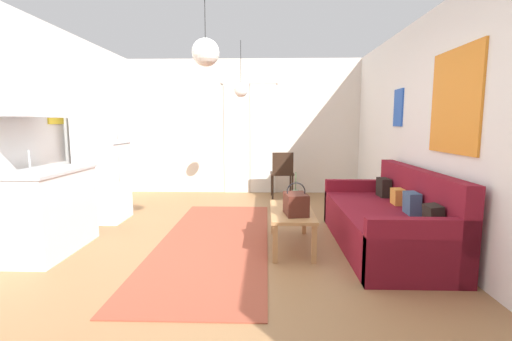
{
  "coord_description": "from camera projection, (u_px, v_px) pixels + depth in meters",
  "views": [
    {
      "loc": [
        0.46,
        -3.45,
        1.38
      ],
      "look_at": [
        0.31,
        1.4,
        0.74
      ],
      "focal_mm": 25.16,
      "sensor_mm": 36.0,
      "label": 1
    }
  ],
  "objects": [
    {
      "name": "ground_plane",
      "position": [
        221.0,
        266.0,
        3.62
      ],
      "size": [
        5.14,
        7.91,
        0.1
      ],
      "primitive_type": "cube",
      "color": "#996D44"
    },
    {
      "name": "wall_back",
      "position": [
        244.0,
        127.0,
        7.11
      ],
      "size": [
        4.74,
        0.13,
        2.62
      ],
      "color": "silver",
      "rests_on": "ground_plane"
    },
    {
      "name": "wall_right",
      "position": [
        464.0,
        130.0,
        3.38
      ],
      "size": [
        0.12,
        7.51,
        2.62
      ],
      "color": "white",
      "rests_on": "ground_plane"
    },
    {
      "name": "area_rug",
      "position": [
        214.0,
        241.0,
        4.22
      ],
      "size": [
        1.25,
        3.47,
        0.01
      ],
      "primitive_type": "cube",
      "color": "#9E4733",
      "rests_on": "ground_plane"
    },
    {
      "name": "couch",
      "position": [
        389.0,
        222.0,
        4.0
      ],
      "size": [
        0.92,
        2.15,
        0.88
      ],
      "color": "maroon",
      "rests_on": "ground_plane"
    },
    {
      "name": "coffee_table",
      "position": [
        291.0,
        215.0,
        4.0
      ],
      "size": [
        0.47,
        1.04,
        0.42
      ],
      "color": "#B27F4C",
      "rests_on": "ground_plane"
    },
    {
      "name": "bamboo_vase",
      "position": [
        295.0,
        197.0,
        4.31
      ],
      "size": [
        0.08,
        0.08,
        0.38
      ],
      "color": "#47704C",
      "rests_on": "coffee_table"
    },
    {
      "name": "handbag",
      "position": [
        296.0,
        204.0,
        3.77
      ],
      "size": [
        0.26,
        0.34,
        0.35
      ],
      "color": "#512319",
      "rests_on": "coffee_table"
    },
    {
      "name": "refrigerator",
      "position": [
        103.0,
        161.0,
        5.05
      ],
      "size": [
        0.6,
        0.6,
        1.71
      ],
      "color": "white",
      "rests_on": "ground_plane"
    },
    {
      "name": "kitchen_counter",
      "position": [
        43.0,
        177.0,
        3.79
      ],
      "size": [
        0.58,
        1.1,
        2.1
      ],
      "color": "silver",
      "rests_on": "ground_plane"
    },
    {
      "name": "accent_chair",
      "position": [
        282.0,
        172.0,
        6.61
      ],
      "size": [
        0.44,
        0.42,
        0.86
      ],
      "rotation": [
        0.0,
        0.0,
        3.18
      ],
      "color": "black",
      "rests_on": "ground_plane"
    },
    {
      "name": "pendant_lamp_near",
      "position": [
        206.0,
        52.0,
        3.43
      ],
      "size": [
        0.27,
        0.27,
        0.7
      ],
      "color": "black"
    },
    {
      "name": "pendant_lamp_far",
      "position": [
        241.0,
        90.0,
        5.49
      ],
      "size": [
        0.22,
        0.22,
        0.85
      ],
      "color": "black"
    }
  ]
}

